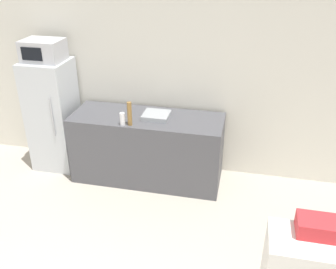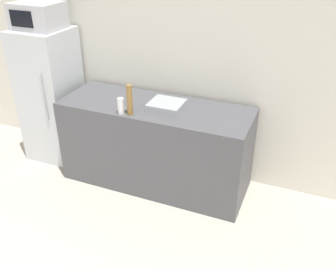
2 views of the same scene
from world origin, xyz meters
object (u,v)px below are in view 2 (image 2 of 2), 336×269
microwave (38,16)px  bottle_tall (130,100)px  refrigerator (51,96)px  bottle_short (121,106)px

microwave → bottle_tall: size_ratio=1.68×
refrigerator → bottle_tall: refrigerator is taller
refrigerator → bottle_short: refrigerator is taller
bottle_tall → bottle_short: size_ratio=1.88×
refrigerator → microwave: bearing=-108.6°
refrigerator → bottle_tall: bearing=-16.0°
bottle_short → microwave: bearing=162.0°
refrigerator → bottle_short: bearing=-18.0°
bottle_tall → bottle_short: (-0.09, -0.02, -0.07)m
refrigerator → bottle_tall: size_ratio=5.18×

